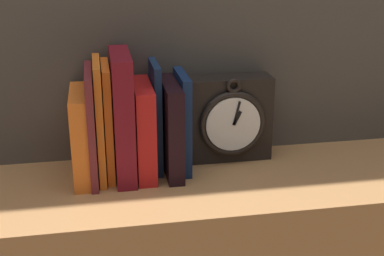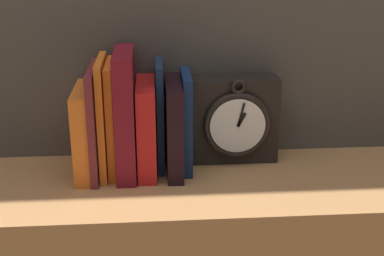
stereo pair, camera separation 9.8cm
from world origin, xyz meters
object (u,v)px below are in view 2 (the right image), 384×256
Objects in this scene: book_slot0_orange at (84,131)px; book_slot8_navy at (186,121)px; book_slot2_orange at (103,117)px; book_slot5_red at (146,128)px; clock at (235,120)px; book_slot6_navy at (160,115)px; book_slot3_orange at (112,118)px; book_slot7_black at (174,127)px; book_slot1_maroon at (95,121)px; book_slot4_maroon at (126,113)px.

book_slot0_orange is 0.20m from book_slot8_navy.
book_slot2_orange is at bearing -176.54° from book_slot8_navy.
clock is at bearing 12.20° from book_slot5_red.
book_slot6_navy is at bearing 8.65° from book_slot2_orange.
clock is 0.83× the size of book_slot3_orange.
book_slot3_orange is at bearing 10.69° from book_slot0_orange.
book_slot7_black is (0.14, -0.01, -0.02)m from book_slot2_orange.
book_slot1_maroon reaches higher than book_slot8_navy.
book_slot7_black is at bearing -0.16° from book_slot0_orange.
clock is at bearing 7.10° from book_slot6_navy.
book_slot8_navy is at bearing 30.77° from book_slot7_black.
clock is 0.85× the size of book_slot1_maroon.
book_slot5_red is (0.07, -0.01, -0.02)m from book_slot3_orange.
book_slot1_maroon is at bearing -179.32° from book_slot7_black.
book_slot4_maroon is 1.34× the size of book_slot5_red.
book_slot1_maroon is at bearing -171.23° from clock.
book_slot3_orange reaches higher than clock.
clock is at bearing 8.77° from book_slot1_maroon.
book_slot6_navy is at bearing 8.35° from book_slot0_orange.
book_slot5_red is at bearing -7.16° from book_slot3_orange.
book_slot0_orange is at bearing -172.29° from clock.
book_slot4_maroon is at bearing -22.36° from book_slot3_orange.
clock is 0.18m from book_slot5_red.
clock is 0.94× the size of book_slot8_navy.
book_slot4_maroon is at bearing -1.00° from book_slot0_orange.
book_slot2_orange reaches higher than book_slot5_red.
book_slot0_orange is at bearing -179.21° from book_slot5_red.
book_slot6_navy is 0.04m from book_slot7_black.
book_slot4_maroon is (-0.22, -0.04, 0.03)m from clock.
book_slot4_maroon is (0.03, -0.01, 0.01)m from book_slot3_orange.
book_slot2_orange is at bearing 177.74° from book_slot5_red.
book_slot1_maroon reaches higher than clock.
book_slot5_red is 0.04m from book_slot6_navy.
book_slot7_black is (0.09, 0.00, -0.03)m from book_slot4_maroon.
clock reaches higher than book_slot0_orange.
book_slot0_orange is at bearing 179.00° from book_slot4_maroon.
book_slot4_maroon reaches higher than clock.
book_slot7_black is (0.05, -0.00, 0.00)m from book_slot5_red.
book_slot7_black is at bearing 0.68° from book_slot1_maroon.
book_slot6_navy is (0.11, 0.02, -0.01)m from book_slot2_orange.
book_slot6_navy is at bearing 19.24° from book_slot4_maroon.
book_slot5_red is 0.99× the size of book_slot7_black.
book_slot5_red is 0.93× the size of book_slot8_navy.
book_slot0_orange is 0.17m from book_slot7_black.
book_slot6_navy reaches higher than book_slot7_black.
book_slot2_orange reaches higher than book_slot8_navy.
book_slot4_maroon is (0.08, -0.00, 0.03)m from book_slot0_orange.
book_slot3_orange is 1.21× the size of book_slot5_red.
book_slot1_maroon is at bearing -169.20° from book_slot6_navy.
book_slot7_black is 0.03m from book_slot8_navy.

